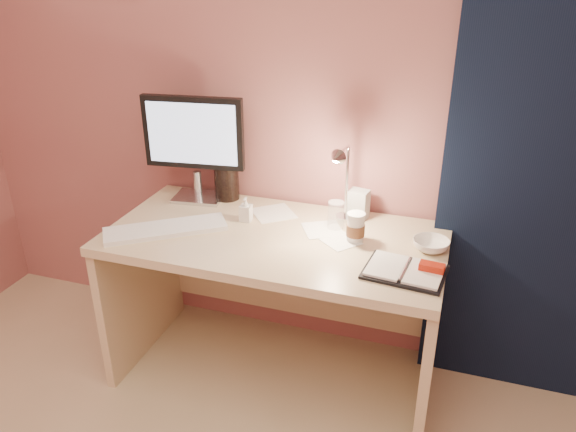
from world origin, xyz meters
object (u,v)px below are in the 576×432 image
(monitor, at_px, (194,139))
(clear_cup, at_px, (336,215))
(product_box, at_px, (358,204))
(coffee_cup, at_px, (356,228))
(bowl, at_px, (431,245))
(planner, at_px, (407,271))
(desk_lamp, at_px, (345,179))
(dark_jar, at_px, (227,182))
(desk, at_px, (281,273))
(keyboard, at_px, (166,229))
(lotion_bottle, at_px, (246,209))

(monitor, distance_m, clear_cup, 0.74)
(product_box, bearing_deg, clear_cup, -107.14)
(coffee_cup, relative_size, bowl, 0.85)
(bowl, bearing_deg, planner, -107.45)
(desk_lamp, bearing_deg, coffee_cup, -46.41)
(coffee_cup, xyz_separation_m, bowl, (0.30, 0.01, -0.03))
(clear_cup, height_order, dark_jar, dark_jar)
(product_box, xyz_separation_m, desk_lamp, (-0.04, -0.12, 0.16))
(desk, xyz_separation_m, keyboard, (-0.45, -0.19, 0.24))
(monitor, relative_size, keyboard, 0.98)
(monitor, xyz_separation_m, coffee_cup, (0.80, -0.18, -0.24))
(planner, bearing_deg, clear_cup, 146.09)
(clear_cup, xyz_separation_m, product_box, (0.07, 0.13, 0.00))
(clear_cup, height_order, bowl, clear_cup)
(monitor, distance_m, dark_jar, 0.25)
(planner, xyz_separation_m, clear_cup, (-0.34, 0.28, 0.05))
(monitor, xyz_separation_m, bowl, (1.10, -0.17, -0.27))
(desk_lamp, bearing_deg, product_box, 78.77)
(desk, height_order, planner, planner)
(monitor, height_order, bowl, monitor)
(keyboard, height_order, planner, planner)
(clear_cup, relative_size, lotion_bottle, 1.10)
(lotion_bottle, bearing_deg, clear_cup, 7.67)
(clear_cup, relative_size, product_box, 0.93)
(planner, distance_m, bowl, 0.22)
(desk, height_order, coffee_cup, coffee_cup)
(planner, xyz_separation_m, lotion_bottle, (-0.73, 0.23, 0.04))
(planner, distance_m, desk_lamp, 0.48)
(desk, height_order, keyboard, keyboard)
(desk, xyz_separation_m, clear_cup, (0.22, 0.07, 0.29))
(keyboard, relative_size, product_box, 3.92)
(bowl, relative_size, dark_jar, 0.87)
(keyboard, height_order, product_box, product_box)
(desk, bearing_deg, desk_lamp, 17.84)
(dark_jar, xyz_separation_m, desk_lamp, (0.60, -0.14, 0.14))
(clear_cup, xyz_separation_m, lotion_bottle, (-0.39, -0.05, -0.01))
(clear_cup, height_order, product_box, product_box)
(bowl, bearing_deg, keyboard, -170.45)
(clear_cup, xyz_separation_m, desk_lamp, (0.03, 0.01, 0.16))
(desk, height_order, dark_jar, dark_jar)
(bowl, distance_m, lotion_bottle, 0.79)
(desk, distance_m, desk_lamp, 0.52)
(coffee_cup, bearing_deg, bowl, 2.27)
(bowl, xyz_separation_m, product_box, (-0.34, 0.21, 0.04))
(monitor, bearing_deg, desk_lamp, -13.94)
(dark_jar, relative_size, product_box, 1.27)
(dark_jar, bearing_deg, desk, -32.52)
(planner, height_order, product_box, product_box)
(desk, bearing_deg, planner, -20.68)
(planner, xyz_separation_m, coffee_cup, (-0.24, 0.20, 0.05))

